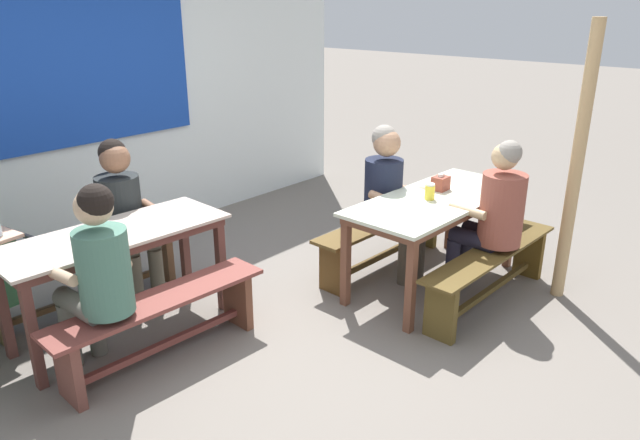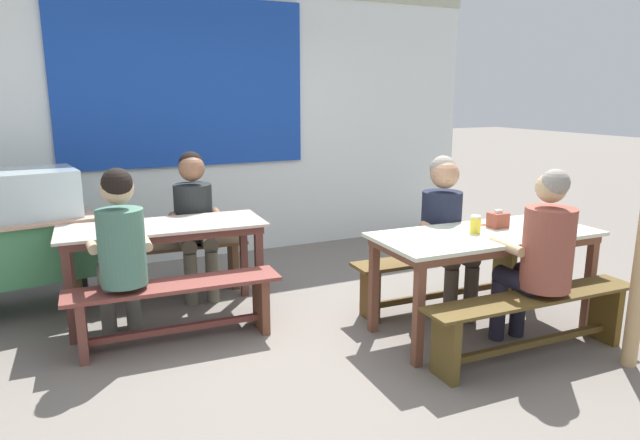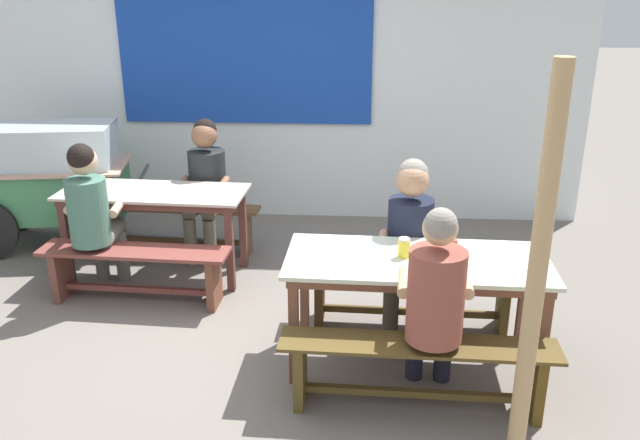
# 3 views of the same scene
# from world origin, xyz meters

# --- Properties ---
(ground_plane) EXTENTS (40.00, 40.00, 0.00)m
(ground_plane) POSITION_xyz_m (0.00, 0.00, 0.00)
(ground_plane) COLOR slate
(backdrop_wall) EXTENTS (6.24, 0.23, 2.99)m
(backdrop_wall) POSITION_xyz_m (-0.02, 2.56, 1.57)
(backdrop_wall) COLOR white
(backdrop_wall) RESTS_ON ground_plane
(dining_table_far) EXTENTS (1.58, 0.68, 0.77)m
(dining_table_far) POSITION_xyz_m (-0.89, 0.94, 0.68)
(dining_table_far) COLOR #C2B0A1
(dining_table_far) RESTS_ON ground_plane
(dining_table_near) EXTENTS (1.71, 0.77, 0.77)m
(dining_table_near) POSITION_xyz_m (1.21, -0.33, 0.69)
(dining_table_near) COLOR silver
(dining_table_near) RESTS_ON ground_plane
(bench_far_back) EXTENTS (1.58, 0.32, 0.45)m
(bench_far_back) POSITION_xyz_m (-0.87, 1.45, 0.30)
(bench_far_back) COLOR brown
(bench_far_back) RESTS_ON ground_plane
(bench_far_front) EXTENTS (1.51, 0.39, 0.45)m
(bench_far_front) POSITION_xyz_m (-0.92, 0.42, 0.30)
(bench_far_front) COLOR brown
(bench_far_front) RESTS_ON ground_plane
(bench_near_back) EXTENTS (1.60, 0.32, 0.45)m
(bench_near_back) POSITION_xyz_m (1.23, 0.18, 0.30)
(bench_near_back) COLOR brown
(bench_near_back) RESTS_ON ground_plane
(bench_near_front) EXTENTS (1.64, 0.33, 0.45)m
(bench_near_front) POSITION_xyz_m (1.20, -0.85, 0.29)
(bench_near_front) COLOR brown
(bench_near_front) RESTS_ON ground_plane
(food_cart) EXTENTS (1.76, 0.98, 1.16)m
(food_cart) POSITION_xyz_m (-2.05, 1.58, 0.68)
(food_cart) COLOR #438A57
(food_cart) RESTS_ON ground_plane
(person_right_near_table) EXTENTS (0.47, 0.57, 1.28)m
(person_right_near_table) POSITION_xyz_m (1.19, 0.12, 0.74)
(person_right_near_table) COLOR #443C30
(person_right_near_table) RESTS_ON ground_plane
(person_left_back_turned) EXTENTS (0.43, 0.58, 1.29)m
(person_left_back_turned) POSITION_xyz_m (-1.25, 0.51, 0.74)
(person_left_back_turned) COLOR #636459
(person_left_back_turned) RESTS_ON ground_plane
(person_near_front) EXTENTS (0.46, 0.56, 1.30)m
(person_near_front) POSITION_xyz_m (1.28, -0.79, 0.73)
(person_near_front) COLOR #201F2E
(person_near_front) RESTS_ON ground_plane
(person_center_facing) EXTENTS (0.47, 0.54, 1.27)m
(person_center_facing) POSITION_xyz_m (-0.55, 1.38, 0.74)
(person_center_facing) COLOR #696553
(person_center_facing) RESTS_ON ground_plane
(tissue_box) EXTENTS (0.13, 0.11, 0.14)m
(tissue_box) POSITION_xyz_m (1.40, -0.25, 0.83)
(tissue_box) COLOR brown
(tissue_box) RESTS_ON dining_table_near
(condiment_jar) EXTENTS (0.08, 0.08, 0.13)m
(condiment_jar) POSITION_xyz_m (1.13, -0.31, 0.83)
(condiment_jar) COLOR yellow
(condiment_jar) RESTS_ON dining_table_near
(wooden_support_post) EXTENTS (0.10, 0.10, 2.14)m
(wooden_support_post) POSITION_xyz_m (1.72, -1.20, 1.07)
(wooden_support_post) COLOR tan
(wooden_support_post) RESTS_ON ground_plane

